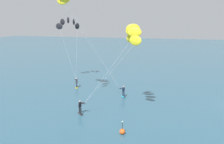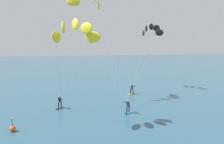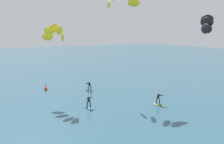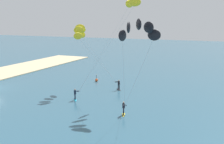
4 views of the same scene
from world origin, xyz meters
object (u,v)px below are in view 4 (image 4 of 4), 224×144
marker_buoy (97,80)px  kitesurfer_far_out (138,35)px  kitesurfer_mid_water (82,34)px  kitesurfer_nearshore (130,2)px

marker_buoy → kitesurfer_far_out: bearing=36.5°
kitesurfer_mid_water → marker_buoy: kitesurfer_mid_water is taller
kitesurfer_mid_water → kitesurfer_far_out: bearing=46.1°
kitesurfer_far_out → marker_buoy: bearing=-143.5°
kitesurfer_nearshore → kitesurfer_mid_water: (-2.14, -8.85, -4.68)m
kitesurfer_nearshore → marker_buoy: 18.31m
kitesurfer_nearshore → kitesurfer_mid_water: kitesurfer_nearshore is taller
kitesurfer_nearshore → kitesurfer_far_out: 12.74m
kitesurfer_nearshore → kitesurfer_mid_water: size_ratio=1.46×
kitesurfer_far_out → kitesurfer_nearshore: bearing=-156.2°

